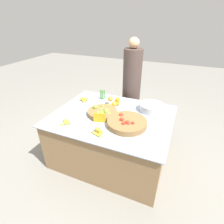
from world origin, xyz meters
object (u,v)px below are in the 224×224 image
object	(u,v)px
lime_bowl	(103,112)
metal_bowl	(152,107)
tomato_basket	(127,123)
price_sign	(99,118)
vendor_person	(131,90)

from	to	relation	value
lime_bowl	metal_bowl	size ratio (longest dim) A/B	1.18
tomato_basket	price_sign	world-z (taller)	price_sign
lime_bowl	metal_bowl	world-z (taller)	lime_bowl
price_sign	vendor_person	bearing A→B (deg)	68.43
lime_bowl	metal_bowl	distance (m)	0.65
lime_bowl	price_sign	bearing A→B (deg)	-75.18
lime_bowl	price_sign	world-z (taller)	price_sign
lime_bowl	vendor_person	distance (m)	0.87
lime_bowl	price_sign	xyz separation A→B (m)	(0.05, -0.18, 0.03)
lime_bowl	tomato_basket	world-z (taller)	tomato_basket
tomato_basket	vendor_person	size ratio (longest dim) A/B	0.30
metal_bowl	price_sign	world-z (taller)	price_sign
tomato_basket	metal_bowl	xyz separation A→B (m)	(0.19, 0.47, 0.01)
lime_bowl	vendor_person	xyz separation A→B (m)	(0.11, 0.86, 0.00)
metal_bowl	vendor_person	world-z (taller)	vendor_person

